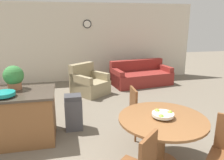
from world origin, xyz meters
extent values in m
cube|color=beige|center=(0.00, 6.23, 1.35)|extent=(8.00, 0.06, 2.70)
cylinder|color=black|center=(0.11, 6.19, 1.99)|extent=(0.29, 0.02, 0.29)
cylinder|color=white|center=(0.11, 6.17, 1.99)|extent=(0.23, 0.01, 0.23)
cylinder|color=brown|center=(0.62, 1.09, 0.38)|extent=(0.13, 0.13, 0.68)
cylinder|color=brown|center=(0.62, 1.09, 0.74)|extent=(1.27, 1.27, 0.03)
cube|color=brown|center=(0.11, 0.36, 0.69)|extent=(0.31, 0.29, 0.50)
cylinder|color=brown|center=(0.85, 2.14, 0.20)|extent=(0.04, 0.04, 0.39)
cylinder|color=brown|center=(0.83, 1.75, 0.20)|extent=(0.04, 0.04, 0.39)
cylinder|color=brown|center=(0.46, 2.15, 0.20)|extent=(0.04, 0.04, 0.39)
cylinder|color=brown|center=(0.45, 1.77, 0.20)|extent=(0.04, 0.04, 0.39)
cube|color=brown|center=(0.65, 1.95, 0.42)|extent=(0.44, 0.44, 0.05)
cube|color=brown|center=(0.46, 1.96, 0.69)|extent=(0.05, 0.39, 0.50)
cylinder|color=silver|center=(0.62, 1.09, 0.77)|extent=(0.12, 0.12, 0.03)
cylinder|color=silver|center=(0.62, 1.09, 0.81)|extent=(0.31, 0.31, 0.04)
sphere|color=#8CB738|center=(0.73, 1.09, 0.82)|extent=(0.08, 0.08, 0.08)
sphere|color=#8CB738|center=(0.57, 1.19, 0.82)|extent=(0.08, 0.08, 0.08)
sphere|color=#8CB738|center=(0.55, 1.00, 0.82)|extent=(0.08, 0.08, 0.08)
cube|color=brown|center=(-1.59, 2.28, 0.43)|extent=(1.29, 0.82, 0.86)
cube|color=#42382D|center=(-1.59, 2.28, 0.88)|extent=(1.35, 0.88, 0.04)
cylinder|color=teal|center=(-1.70, 2.08, 0.92)|extent=(0.12, 0.12, 0.02)
cylinder|color=teal|center=(-1.70, 2.08, 0.96)|extent=(0.34, 0.34, 0.06)
cylinder|color=#A36642|center=(-1.61, 2.49, 0.97)|extent=(0.24, 0.24, 0.12)
sphere|color=#387F3D|center=(-1.61, 2.49, 1.16)|extent=(0.35, 0.35, 0.35)
cube|color=#47474C|center=(-0.60, 2.49, 0.31)|extent=(0.34, 0.29, 0.63)
cube|color=#3C3C41|center=(-0.60, 2.49, 0.67)|extent=(0.32, 0.28, 0.09)
cube|color=maroon|center=(1.80, 5.21, 0.21)|extent=(2.08, 1.24, 0.42)
cube|color=maroon|center=(1.74, 5.58, 0.60)|extent=(1.97, 0.50, 0.37)
cube|color=maroon|center=(0.91, 5.08, 0.29)|extent=(0.29, 0.89, 0.59)
cube|color=maroon|center=(2.68, 5.35, 0.29)|extent=(0.29, 0.89, 0.59)
cube|color=#998966|center=(-0.02, 4.61, 0.20)|extent=(1.21, 1.23, 0.40)
cube|color=#998966|center=(-0.23, 4.90, 0.63)|extent=(0.78, 0.65, 0.47)
cube|color=#998966|center=(-0.30, 4.40, 0.31)|extent=(0.61, 0.76, 0.61)
cube|color=#998966|center=(0.26, 4.82, 0.31)|extent=(0.61, 0.76, 0.61)
camera|label=1|loc=(-0.71, -1.56, 2.10)|focal=35.00mm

